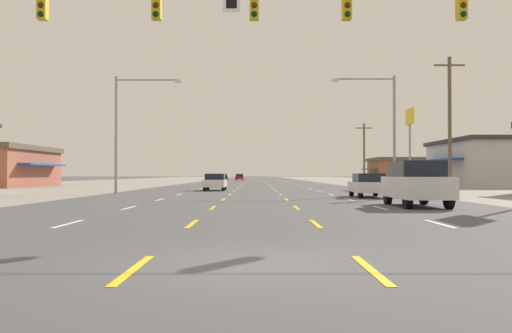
# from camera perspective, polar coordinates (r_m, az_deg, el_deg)

# --- Properties ---
(ground_plane) EXTENTS (572.00, 572.00, 0.00)m
(ground_plane) POSITION_cam_1_polar(r_m,az_deg,el_deg) (74.71, -0.06, -1.88)
(ground_plane) COLOR #4C4C4F
(lot_apron_left) EXTENTS (28.00, 440.00, 0.01)m
(lot_apron_left) POSITION_cam_1_polar(r_m,az_deg,el_deg) (78.72, -18.39, -1.78)
(lot_apron_left) COLOR gray
(lot_apron_left) RESTS_ON ground
(lot_apron_right) EXTENTS (28.00, 440.00, 0.01)m
(lot_apron_right) POSITION_cam_1_polar(r_m,az_deg,el_deg) (78.69, 18.28, -1.78)
(lot_apron_right) COLOR gray
(lot_apron_right) RESTS_ON ground
(lane_markings) EXTENTS (10.64, 227.60, 0.01)m
(lane_markings) POSITION_cam_1_polar(r_m,az_deg,el_deg) (113.21, -0.04, -1.51)
(lane_markings) COLOR white
(lane_markings) RESTS_ON ground
(signal_span_wire) EXTENTS (27.00, 0.53, 8.67)m
(signal_span_wire) POSITION_cam_1_polar(r_m,az_deg,el_deg) (18.82, -0.28, 10.86)
(signal_span_wire) COLOR brown
(signal_span_wire) RESTS_ON ground
(suv_far_right_nearest) EXTENTS (1.98, 4.90, 1.98)m
(suv_far_right_nearest) POSITION_cam_1_polar(r_m,az_deg,el_deg) (25.20, 16.11, -1.64)
(suv_far_right_nearest) COLOR silver
(suv_far_right_nearest) RESTS_ON ground
(sedan_far_right_near) EXTENTS (1.80, 4.50, 1.46)m
(sedan_far_right_near) POSITION_cam_1_polar(r_m,az_deg,el_deg) (34.71, 11.44, -1.86)
(sedan_far_right_near) COLOR silver
(sedan_far_right_near) RESTS_ON ground
(sedan_inner_left_mid) EXTENTS (1.80, 4.50, 1.46)m
(sedan_inner_left_mid) POSITION_cam_1_polar(r_m,az_deg,el_deg) (48.21, -4.22, -1.57)
(sedan_inner_left_mid) COLOR white
(sedan_inner_left_mid) RESTS_ON ground
(sedan_far_left_midfar) EXTENTS (1.80, 4.50, 1.46)m
(sedan_far_left_midfar) POSITION_cam_1_polar(r_m,az_deg,el_deg) (121.91, -3.38, -1.10)
(sedan_far_left_midfar) COLOR black
(sedan_far_left_midfar) RESTS_ON ground
(sedan_inner_left_far) EXTENTS (1.80, 4.50, 1.46)m
(sedan_inner_left_far) POSITION_cam_1_polar(r_m,az_deg,el_deg) (127.73, -1.70, -1.09)
(sedan_inner_left_far) COLOR maroon
(sedan_inner_left_far) RESTS_ON ground
(storefront_right_row_1) EXTENTS (11.72, 15.88, 5.41)m
(storefront_right_row_1) POSITION_cam_1_polar(r_m,az_deg,el_deg) (69.30, 22.88, 0.35)
(storefront_right_row_1) COLOR #B2B2B7
(storefront_right_row_1) RESTS_ON ground
(storefront_right_row_2) EXTENTS (12.72, 11.41, 4.27)m
(storefront_right_row_2) POSITION_cam_1_polar(r_m,az_deg,el_deg) (100.78, 14.99, -0.34)
(storefront_right_row_2) COLOR #A35642
(storefront_right_row_2) RESTS_ON ground
(pole_sign_right_row_1) EXTENTS (0.24, 2.37, 8.23)m
(pole_sign_right_row_1) POSITION_cam_1_polar(r_m,az_deg,el_deg) (59.92, 15.49, 3.97)
(pole_sign_right_row_1) COLOR gray
(pole_sign_right_row_1) RESTS_ON ground
(streetlight_left_row_0) EXTENTS (4.91, 0.26, 8.54)m
(streetlight_left_row_0) POSITION_cam_1_polar(r_m,az_deg,el_deg) (41.68, -13.38, 4.31)
(streetlight_left_row_0) COLOR gray
(streetlight_left_row_0) RESTS_ON ground
(streetlight_right_row_0) EXTENTS (4.66, 0.26, 8.61)m
(streetlight_right_row_0) POSITION_cam_1_polar(r_m,az_deg,el_deg) (41.66, 13.26, 4.32)
(streetlight_right_row_0) COLOR gray
(streetlight_right_row_0) RESTS_ON ground
(utility_pole_right_row_0) EXTENTS (2.20, 0.26, 9.90)m
(utility_pole_right_row_0) POSITION_cam_1_polar(r_m,az_deg,el_deg) (42.58, 19.25, 4.28)
(utility_pole_right_row_0) COLOR brown
(utility_pole_right_row_0) RESTS_ON ground
(utility_pole_right_row_1) EXTENTS (2.20, 0.26, 8.02)m
(utility_pole_right_row_1) POSITION_cam_1_polar(r_m,az_deg,el_deg) (73.44, 11.02, 1.39)
(utility_pole_right_row_1) COLOR brown
(utility_pole_right_row_1) RESTS_ON ground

